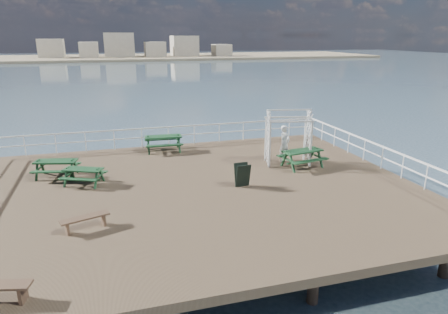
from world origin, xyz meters
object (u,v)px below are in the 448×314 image
at_px(picnic_table_a, 56,165).
at_px(flat_bench_near, 85,220).
at_px(picnic_table_b, 163,140).
at_px(picnic_table_c, 302,155).
at_px(trellis_arbor, 288,140).
at_px(person, 285,143).
at_px(picnic_table_d, 83,173).

distance_m(picnic_table_a, flat_bench_near, 5.71).
relative_size(picnic_table_b, picnic_table_c, 0.94).
bearing_deg(picnic_table_c, trellis_arbor, 112.52).
xyz_separation_m(trellis_arbor, person, (0.03, 0.41, -0.29)).
bearing_deg(picnic_table_c, person, 100.92).
distance_m(picnic_table_a, trellis_arbor, 10.55).
bearing_deg(flat_bench_near, picnic_table_d, 74.76).
distance_m(picnic_table_a, picnic_table_b, 5.78).
xyz_separation_m(picnic_table_c, trellis_arbor, (-0.44, 0.70, 0.58)).
distance_m(picnic_table_c, person, 1.22).
bearing_deg(picnic_table_d, picnic_table_c, 21.22).
height_order(picnic_table_b, person, person).
bearing_deg(picnic_table_c, picnic_table_d, 167.79).
bearing_deg(picnic_table_c, picnic_table_a, 161.53).
distance_m(picnic_table_a, person, 10.54).
relative_size(picnic_table_b, flat_bench_near, 1.29).
distance_m(picnic_table_a, picnic_table_c, 11.06).
bearing_deg(person, picnic_table_c, -100.42).
height_order(picnic_table_d, person, person).
height_order(picnic_table_c, flat_bench_near, picnic_table_c).
bearing_deg(picnic_table_b, person, -28.94).
bearing_deg(person, flat_bench_near, 177.53).
xyz_separation_m(picnic_table_c, picnic_table_d, (-9.76, 0.45, -0.10)).
relative_size(picnic_table_d, flat_bench_near, 1.26).
relative_size(picnic_table_c, picnic_table_d, 1.08).
relative_size(flat_bench_near, person, 0.88).
height_order(picnic_table_a, person, person).
xyz_separation_m(picnic_table_a, picnic_table_b, (5.05, 2.81, 0.05)).
height_order(trellis_arbor, person, trellis_arbor).
bearing_deg(person, trellis_arbor, -124.47).
bearing_deg(picnic_table_d, flat_bench_near, -63.18).
height_order(picnic_table_d, flat_bench_near, picnic_table_d).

